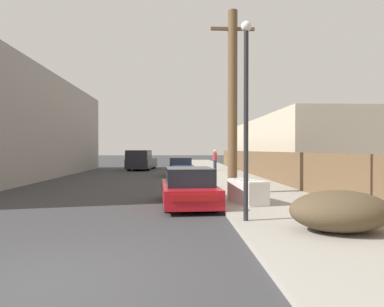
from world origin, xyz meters
name	(u,v)px	position (x,y,z in m)	size (l,w,h in m)	color
ground_plane	(47,286)	(0.00, 0.00, 0.00)	(220.00, 220.00, 0.00)	#38383A
sidewalk_curb	(219,172)	(5.30, 23.50, 0.06)	(4.20, 63.00, 0.12)	#9E998E
discarded_fridge	(247,191)	(4.16, 6.50, 0.51)	(1.15, 1.77, 0.80)	silver
parked_sports_car_red	(188,188)	(2.20, 6.80, 0.59)	(1.99, 4.36, 1.30)	red
car_parked_mid	(180,167)	(2.06, 19.92, 0.63)	(1.80, 4.08, 1.35)	#2D478C
pickup_truck	(141,160)	(-1.55, 27.33, 0.93)	(2.52, 6.02, 1.85)	#232328
utility_pole	(233,100)	(4.08, 9.12, 3.92)	(1.80, 0.39, 7.47)	brown
street_lamp	(246,106)	(3.53, 3.68, 3.00)	(0.26, 0.26, 4.99)	#232326
brush_pile	(340,211)	(5.35, 2.45, 0.57)	(2.19, 1.59, 0.90)	brown
wooden_fence	(261,164)	(7.25, 16.97, 0.95)	(0.08, 34.85, 1.66)	brown
building_left_block	(1,126)	(-9.74, 18.17, 3.47)	(7.00, 24.94, 6.94)	gray
building_right_house	(292,146)	(11.26, 22.96, 2.21)	(6.00, 18.78, 4.42)	beige
pedestrian	(215,160)	(5.07, 24.32, 1.05)	(0.34, 0.34, 1.79)	#282D42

